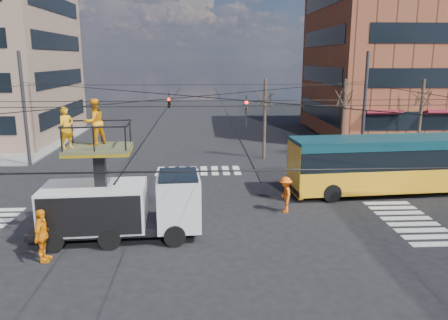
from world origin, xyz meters
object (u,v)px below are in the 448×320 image
utility_truck (121,193)px  traffic_cone (53,241)px  city_bus (397,163)px  worker_ground (42,236)px  flagger (285,195)px

utility_truck → traffic_cone: utility_truck is taller
utility_truck → city_bus: utility_truck is taller
worker_ground → city_bus: bearing=-65.1°
flagger → worker_ground: bearing=-66.5°
utility_truck → worker_ground: utility_truck is taller
city_bus → utility_truck: bearing=-162.9°
traffic_cone → flagger: 10.83m
city_bus → traffic_cone: size_ratio=16.06×
worker_ground → flagger: 11.25m
traffic_cone → worker_ground: size_ratio=0.37×
utility_truck → worker_ground: bearing=-143.8°
flagger → traffic_cone: bearing=-71.2°
traffic_cone → flagger: flagger is taller
utility_truck → traffic_cone: size_ratio=9.34×
city_bus → worker_ground: bearing=-159.7°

